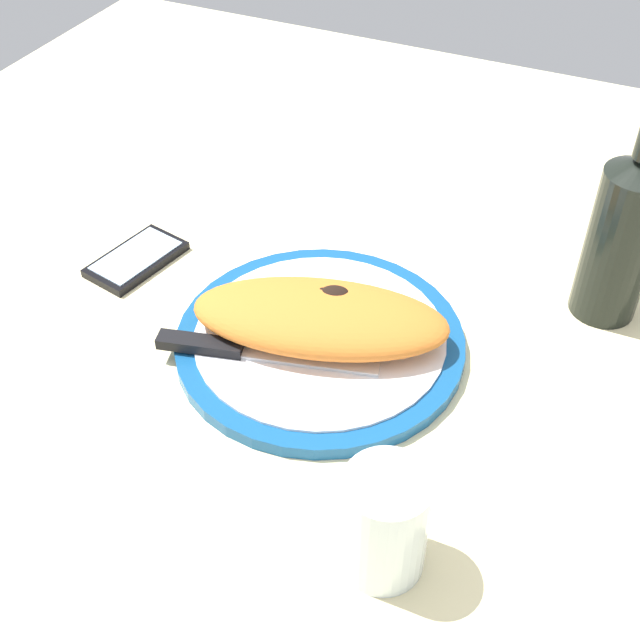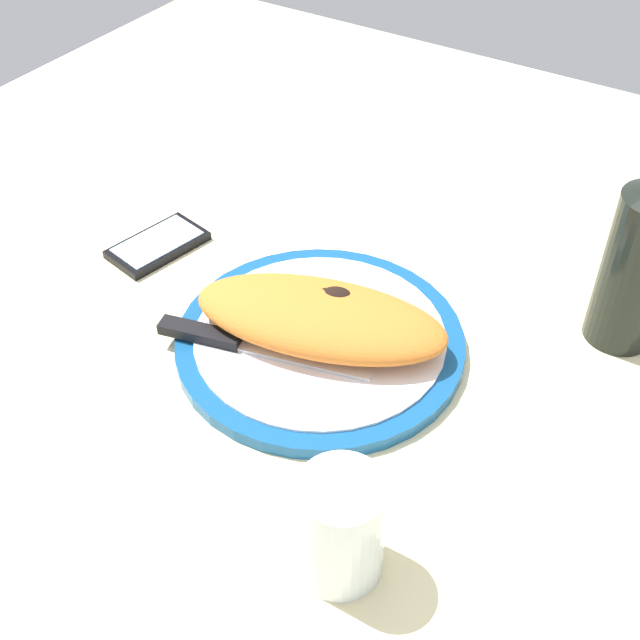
{
  "view_description": "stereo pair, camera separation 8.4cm",
  "coord_description": "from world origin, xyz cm",
  "px_view_note": "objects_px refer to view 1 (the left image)",
  "views": [
    {
      "loc": [
        -25.89,
        56.74,
        59.79
      ],
      "look_at": [
        0.0,
        0.0,
        3.8
      ],
      "focal_mm": 46.18,
      "sensor_mm": 36.0,
      "label": 1
    },
    {
      "loc": [
        -33.25,
        52.76,
        59.79
      ],
      "look_at": [
        0.0,
        0.0,
        3.8
      ],
      "focal_mm": 46.18,
      "sensor_mm": 36.0,
      "label": 2
    }
  ],
  "objects_px": {
    "smartphone": "(136,259)",
    "water_glass": "(384,528)",
    "plate": "(320,341)",
    "fork": "(346,296)",
    "wine_bottle": "(623,233)",
    "calzone": "(320,314)",
    "knife": "(232,349)"
  },
  "relations": [
    {
      "from": "smartphone",
      "to": "water_glass",
      "type": "distance_m",
      "value": 0.48
    },
    {
      "from": "plate",
      "to": "smartphone",
      "type": "bearing_deg",
      "value": -9.07
    },
    {
      "from": "fork",
      "to": "wine_bottle",
      "type": "distance_m",
      "value": 0.29
    },
    {
      "from": "plate",
      "to": "calzone",
      "type": "relative_size",
      "value": 1.06
    },
    {
      "from": "water_glass",
      "to": "smartphone",
      "type": "bearing_deg",
      "value": -31.53
    },
    {
      "from": "smartphone",
      "to": "wine_bottle",
      "type": "xyz_separation_m",
      "value": [
        -0.51,
        -0.14,
        0.1
      ]
    },
    {
      "from": "smartphone",
      "to": "knife",
      "type": "bearing_deg",
      "value": 151.34
    },
    {
      "from": "plate",
      "to": "calzone",
      "type": "height_order",
      "value": "calzone"
    },
    {
      "from": "calzone",
      "to": "wine_bottle",
      "type": "height_order",
      "value": "wine_bottle"
    },
    {
      "from": "calzone",
      "to": "fork",
      "type": "bearing_deg",
      "value": -92.62
    },
    {
      "from": "plate",
      "to": "water_glass",
      "type": "xyz_separation_m",
      "value": [
        -0.15,
        0.21,
        0.04
      ]
    },
    {
      "from": "smartphone",
      "to": "water_glass",
      "type": "bearing_deg",
      "value": 148.47
    },
    {
      "from": "water_glass",
      "to": "knife",
      "type": "bearing_deg",
      "value": -33.85
    },
    {
      "from": "fork",
      "to": "wine_bottle",
      "type": "bearing_deg",
      "value": -155.02
    },
    {
      "from": "water_glass",
      "to": "wine_bottle",
      "type": "distance_m",
      "value": 0.41
    },
    {
      "from": "calzone",
      "to": "wine_bottle",
      "type": "distance_m",
      "value": 0.32
    },
    {
      "from": "calzone",
      "to": "wine_bottle",
      "type": "bearing_deg",
      "value": -145.11
    },
    {
      "from": "wine_bottle",
      "to": "fork",
      "type": "bearing_deg",
      "value": 24.98
    },
    {
      "from": "knife",
      "to": "calzone",
      "type": "bearing_deg",
      "value": -135.57
    },
    {
      "from": "plate",
      "to": "smartphone",
      "type": "relative_size",
      "value": 2.41
    },
    {
      "from": "calzone",
      "to": "water_glass",
      "type": "bearing_deg",
      "value": 125.59
    },
    {
      "from": "smartphone",
      "to": "water_glass",
      "type": "xyz_separation_m",
      "value": [
        -0.41,
        0.25,
        0.04
      ]
    },
    {
      "from": "fork",
      "to": "wine_bottle",
      "type": "xyz_separation_m",
      "value": [
        -0.26,
        -0.12,
        0.08
      ]
    },
    {
      "from": "fork",
      "to": "smartphone",
      "type": "height_order",
      "value": "fork"
    },
    {
      "from": "wine_bottle",
      "to": "water_glass",
      "type": "bearing_deg",
      "value": 74.91
    },
    {
      "from": "water_glass",
      "to": "fork",
      "type": "bearing_deg",
      "value": -61.36
    },
    {
      "from": "knife",
      "to": "water_glass",
      "type": "relative_size",
      "value": 2.16
    },
    {
      "from": "plate",
      "to": "smartphone",
      "type": "xyz_separation_m",
      "value": [
        0.26,
        -0.04,
        -0.0
      ]
    },
    {
      "from": "calzone",
      "to": "smartphone",
      "type": "height_order",
      "value": "calzone"
    },
    {
      "from": "fork",
      "to": "knife",
      "type": "relative_size",
      "value": 0.7
    },
    {
      "from": "knife",
      "to": "smartphone",
      "type": "relative_size",
      "value": 1.8
    },
    {
      "from": "plate",
      "to": "water_glass",
      "type": "bearing_deg",
      "value": 125.81
    }
  ]
}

